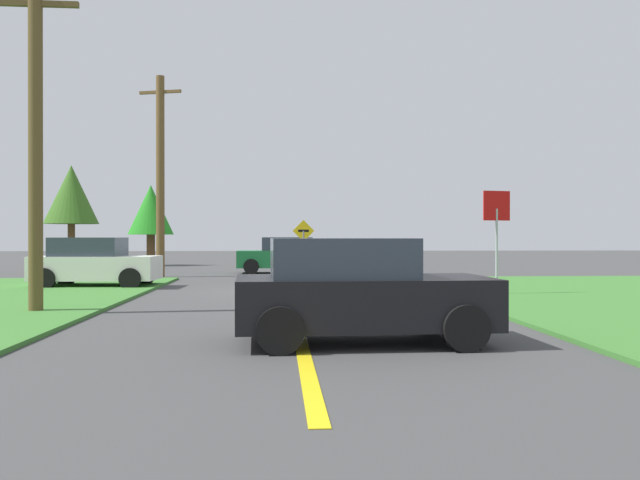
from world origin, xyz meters
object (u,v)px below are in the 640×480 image
Objects in this scene: oak_tree_left at (71,195)px; car_behind_on_main_road at (357,291)px; stop_sign at (497,221)px; parked_car_near_building at (95,263)px; utility_pole_mid at (160,174)px; car_approaching_junction at (284,255)px; utility_pole_near at (36,140)px; pine_tree_center at (151,210)px; direction_sign at (303,241)px.

car_behind_on_main_road is at bearing -63.66° from oak_tree_left.
stop_sign is 9.50m from car_behind_on_main_road.
parked_car_near_building is 0.48× the size of utility_pole_mid.
utility_pole_mid reaches higher than stop_sign.
car_approaching_junction is at bearing -3.88° from oak_tree_left.
utility_pole_near reaches higher than parked_car_near_building.
car_approaching_junction is (-0.97, 20.71, 0.00)m from car_behind_on_main_road.
oak_tree_left is 1.06× the size of pine_tree_center.
car_behind_on_main_road is at bearing 45.73° from stop_sign.
utility_pole_near is 17.46m from oak_tree_left.
parked_car_near_building is 1.68× the size of direction_sign.
direction_sign is (-0.17, 17.96, 0.65)m from car_behind_on_main_road.
utility_pole_mid is at bearing -55.91° from stop_sign.
utility_pole_mid is at bearing 28.53° from car_approaching_junction.
oak_tree_left reaches higher than parked_car_near_building.
car_behind_on_main_road is 1.69× the size of direction_sign.
oak_tree_left is (-10.58, 21.36, 2.72)m from car_behind_on_main_road.
parked_car_near_building is at bearing 53.94° from car_approaching_junction.
car_behind_on_main_road and car_approaching_junction have the same top height.
pine_tree_center is (-7.50, 8.63, 2.34)m from car_approaching_junction.
car_behind_on_main_road is at bearing -71.45° from utility_pole_mid.
stop_sign reaches higher than direction_sign.
car_behind_on_main_road is 8.28m from utility_pole_near.
car_approaching_junction is 0.83× the size of oak_tree_left.
utility_pole_near reaches higher than car_approaching_junction.
car_approaching_junction is (-5.76, 12.61, -1.27)m from stop_sign.
utility_pole_near is (-6.37, 4.42, 2.90)m from car_behind_on_main_road.
car_approaching_junction and parked_car_near_building have the same top height.
parked_car_near_building is (-7.13, 12.09, -0.00)m from car_behind_on_main_road.
oak_tree_left reaches higher than car_approaching_junction.
oak_tree_left is (-3.44, 9.28, 2.72)m from parked_car_near_building.
utility_pole_near is at bearing -91.54° from utility_pole_mid.
parked_car_near_building is 0.85× the size of pine_tree_center.
utility_pole_near is at bearing 71.14° from car_approaching_junction.
pine_tree_center reaches higher than car_approaching_junction.
utility_pole_near is 13.50m from utility_pole_mid.
parked_car_near_building is (-11.92, 3.99, -1.27)m from stop_sign.
car_approaching_junction is at bearing 56.62° from parked_car_near_building.
car_approaching_junction is 0.50× the size of utility_pole_mid.
direction_sign is at bearing 105.65° from car_approaching_junction.
car_behind_on_main_road is 0.86× the size of pine_tree_center.
car_approaching_junction is at bearing -79.12° from stop_sign.
parked_car_near_building is at bearing 95.66° from utility_pole_near.
oak_tree_left is (-15.37, 13.26, 1.45)m from stop_sign.
pine_tree_center is at bearing 126.08° from direction_sign.
utility_pole_near is at bearing -82.16° from parked_car_near_building.
utility_pole_near is at bearing 143.26° from car_behind_on_main_road.
oak_tree_left is at bearing -54.46° from stop_sign.
oak_tree_left is at bearing -104.83° from pine_tree_center.
direction_sign reaches higher than car_behind_on_main_road.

